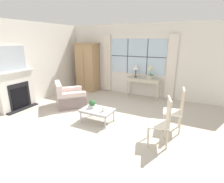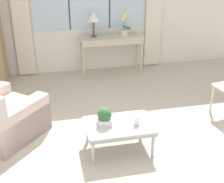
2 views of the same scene
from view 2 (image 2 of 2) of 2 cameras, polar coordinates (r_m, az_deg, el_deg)
name	(u,v)px [view 2 (image 2 of 2)]	position (r m, az deg, el deg)	size (l,w,h in m)	color
ground_plane	(127,151)	(4.18, 2.72, -10.78)	(14.00, 14.00, 0.00)	#BCB2A3
wall_back_windowed	(89,3)	(6.42, -4.19, 15.86)	(7.20, 0.14, 2.80)	silver
console_table	(111,41)	(6.37, -0.10, 9.24)	(1.27, 0.42, 0.77)	beige
table_lamp	(93,17)	(6.24, -3.44, 13.38)	(0.26, 0.26, 0.50)	#4C4742
potted_orchid	(124,27)	(6.31, 2.24, 11.79)	(0.22, 0.17, 0.51)	#BCB7AD
armchair_upholstered	(1,118)	(4.61, -19.67, -4.62)	(1.32, 1.32, 0.83)	beige
coffee_table	(119,127)	(4.04, 1.31, -6.47)	(0.87, 0.59, 0.37)	#BCBCC1
potted_plant_small	(105,116)	(3.96, -1.37, -4.58)	(0.18, 0.18, 0.23)	white
pillar_candle	(137,121)	(4.00, 4.54, -5.33)	(0.09, 0.09, 0.13)	silver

